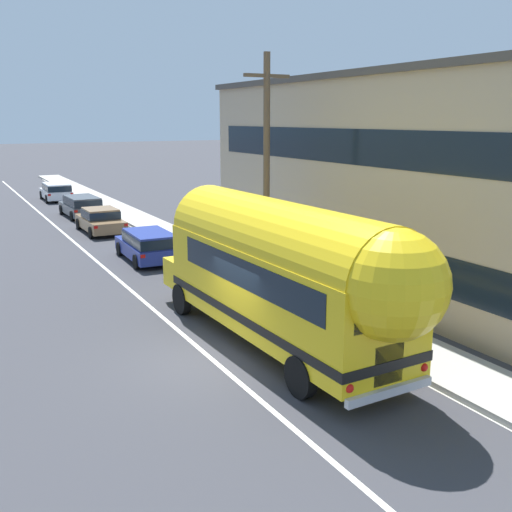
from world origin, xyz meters
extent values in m
plane|color=#38383D|center=(0.00, 0.00, 0.00)|extent=(300.00, 300.00, 0.00)
cube|color=silver|center=(0.00, 12.00, 0.00)|extent=(0.14, 80.00, 0.01)
cube|color=silver|center=(3.92, 12.00, 0.00)|extent=(0.12, 80.00, 0.01)
cube|color=#ADA89E|center=(4.99, 10.00, 0.07)|extent=(2.14, 90.00, 0.15)
cube|color=tan|center=(11.55, 3.36, 3.80)|extent=(9.77, 20.47, 7.60)
cube|color=#4C4742|center=(11.55, 3.36, 7.72)|extent=(10.07, 20.77, 0.24)
cube|color=black|center=(6.69, 3.36, 1.80)|extent=(0.08, 18.47, 1.20)
cube|color=black|center=(6.69, 3.36, 5.30)|extent=(0.08, 18.47, 1.20)
cylinder|color=brown|center=(4.64, 5.32, 4.25)|extent=(0.24, 0.24, 8.50)
cube|color=brown|center=(4.64, 5.32, 7.70)|extent=(1.80, 0.12, 0.12)
cube|color=yellow|center=(1.98, -0.09, 1.75)|extent=(2.75, 8.94, 2.30)
cylinder|color=yellow|center=(1.98, -0.09, 2.90)|extent=(2.70, 8.84, 2.45)
sphere|color=yellow|center=(2.10, -4.47, 2.90)|extent=(2.40, 2.40, 2.40)
cube|color=yellow|center=(1.83, 5.00, 1.07)|extent=(2.30, 1.36, 0.95)
cube|color=black|center=(1.98, -0.09, 1.10)|extent=(2.79, 8.98, 0.24)
cube|color=black|center=(1.99, -0.39, 2.35)|extent=(2.73, 7.14, 0.76)
cube|color=black|center=(2.10, -4.48, 2.40)|extent=(2.00, 0.14, 0.84)
cube|color=black|center=(2.10, -4.49, 1.15)|extent=(0.80, 0.08, 0.90)
cube|color=silver|center=(2.11, -4.58, 0.55)|extent=(2.34, 0.21, 0.20)
sphere|color=red|center=(1.05, -4.53, 0.85)|extent=(0.20, 0.20, 0.20)
sphere|color=red|center=(3.15, -4.47, 0.85)|extent=(0.20, 0.20, 0.20)
cube|color=black|center=(1.85, 4.40, 2.40)|extent=(2.14, 0.16, 0.96)
cube|color=silver|center=(1.81, 5.69, 0.95)|extent=(0.90, 0.13, 0.56)
cylinder|color=black|center=(0.69, 3.91, 0.50)|extent=(0.29, 1.01, 1.00)
cylinder|color=black|center=(3.03, 3.98, 0.50)|extent=(0.29, 1.01, 1.00)
cylinder|color=black|center=(0.89, -2.95, 0.50)|extent=(0.29, 1.01, 1.00)
cylinder|color=black|center=(3.23, -2.89, 0.50)|extent=(0.29, 1.01, 1.00)
cube|color=navy|center=(2.09, 11.72, 0.52)|extent=(1.98, 4.31, 0.60)
cube|color=navy|center=(2.08, 11.24, 1.09)|extent=(1.74, 3.06, 0.55)
cube|color=black|center=(2.08, 11.24, 1.06)|extent=(1.80, 3.10, 0.43)
cube|color=red|center=(1.22, 9.60, 0.70)|extent=(0.20, 0.05, 0.14)
cube|color=red|center=(2.84, 9.55, 0.70)|extent=(0.20, 0.05, 0.14)
cylinder|color=black|center=(1.24, 13.17, 0.32)|extent=(0.22, 0.65, 0.64)
cylinder|color=black|center=(3.02, 13.13, 0.32)|extent=(0.22, 0.65, 0.64)
cylinder|color=black|center=(1.16, 10.31, 0.32)|extent=(0.22, 0.65, 0.64)
cylinder|color=black|center=(2.94, 10.26, 0.32)|extent=(0.22, 0.65, 0.64)
cube|color=olive|center=(1.91, 19.41, 0.52)|extent=(1.89, 4.44, 0.60)
cube|color=olive|center=(1.91, 19.29, 1.09)|extent=(1.67, 2.09, 0.55)
cube|color=black|center=(1.91, 19.29, 1.06)|extent=(1.73, 2.13, 0.43)
cube|color=red|center=(1.12, 17.19, 0.70)|extent=(0.20, 0.04, 0.14)
cube|color=red|center=(2.73, 17.20, 0.70)|extent=(0.20, 0.04, 0.14)
cylinder|color=black|center=(1.01, 20.92, 0.32)|extent=(0.20, 0.64, 0.64)
cylinder|color=black|center=(2.79, 20.93, 0.32)|extent=(0.20, 0.64, 0.64)
cylinder|color=black|center=(1.03, 17.90, 0.32)|extent=(0.20, 0.64, 0.64)
cylinder|color=black|center=(2.81, 17.91, 0.32)|extent=(0.20, 0.64, 0.64)
cube|color=#474C51|center=(2.14, 25.49, 0.52)|extent=(2.02, 4.43, 0.60)
cube|color=#474C51|center=(2.16, 25.02, 1.09)|extent=(1.78, 3.17, 0.55)
cube|color=black|center=(2.16, 25.02, 1.06)|extent=(1.84, 3.22, 0.43)
cube|color=red|center=(1.38, 23.27, 0.70)|extent=(0.20, 0.05, 0.14)
cube|color=red|center=(3.03, 23.32, 0.70)|extent=(0.20, 0.05, 0.14)
cylinder|color=black|center=(1.19, 26.95, 0.32)|extent=(0.22, 0.65, 0.64)
cylinder|color=black|center=(3.01, 27.01, 0.32)|extent=(0.22, 0.65, 0.64)
cylinder|color=black|center=(1.28, 23.98, 0.32)|extent=(0.22, 0.65, 0.64)
cylinder|color=black|center=(3.09, 24.03, 0.32)|extent=(0.22, 0.65, 0.64)
cube|color=white|center=(2.18, 34.45, 0.52)|extent=(1.93, 4.28, 0.60)
cube|color=white|center=(2.17, 33.98, 1.09)|extent=(1.72, 3.03, 0.55)
cube|color=black|center=(2.17, 33.98, 1.06)|extent=(1.78, 3.07, 0.43)
cube|color=red|center=(1.33, 32.33, 0.70)|extent=(0.20, 0.04, 0.14)
cube|color=red|center=(2.97, 32.30, 0.70)|extent=(0.20, 0.04, 0.14)
cylinder|color=black|center=(1.30, 35.89, 0.32)|extent=(0.21, 0.64, 0.64)
cylinder|color=black|center=(3.10, 35.87, 0.32)|extent=(0.21, 0.64, 0.64)
cylinder|color=black|center=(1.26, 33.04, 0.32)|extent=(0.21, 0.64, 0.64)
cylinder|color=black|center=(3.06, 33.01, 0.32)|extent=(0.21, 0.64, 0.64)
camera|label=1|loc=(-5.93, -13.42, 6.23)|focal=41.38mm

